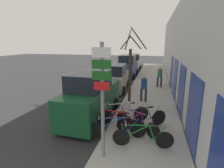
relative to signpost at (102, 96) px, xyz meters
The scene contains 17 objects.
ground_plane 7.91m from the signpost, 100.49° to the left, with size 80.00×80.00×0.00m, color #28282B.
sidewalk_curb 10.55m from the signpost, 83.24° to the left, with size 3.20×32.00×0.15m.
building_facade 10.64m from the signpost, 73.74° to the left, with size 0.23×32.00×6.50m.
signpost is the anchor object (origin of this frame).
bicycle_0 2.22m from the signpost, 34.33° to the left, with size 2.13×0.44×0.87m.
bicycle_1 2.08m from the signpost, 81.74° to the left, with size 2.25×0.63×0.86m.
bicycle_2 2.37m from the signpost, 86.88° to the left, with size 2.34×0.52×0.93m.
bicycle_3 2.66m from the signpost, 65.06° to the left, with size 1.93×1.29×0.90m.
bicycle_4 2.99m from the signpost, 64.18° to the left, with size 1.99×1.36×0.96m.
bicycle_5 3.08m from the signpost, 85.85° to the left, with size 2.23×1.00×0.97m.
parked_car_0 3.63m from the signpost, 116.37° to the left, with size 2.03×4.77×2.38m.
parked_car_1 9.04m from the signpost, 100.73° to the left, with size 2.16×4.48×2.07m.
parked_car_2 14.72m from the signpost, 95.92° to the left, with size 2.06×4.49×2.43m.
parked_car_3 19.96m from the signpost, 94.22° to the left, with size 2.02×4.60×2.22m.
pedestrian_near 10.06m from the signpost, 78.96° to the left, with size 0.44×0.38×1.73m.
pedestrian_far 6.06m from the signpost, 81.41° to the left, with size 0.43×0.37×1.67m.
street_tree 5.67m from the signpost, 89.53° to the left, with size 1.50×1.56×4.51m.
Camera 1 is at (2.87, -1.07, 3.77)m, focal length 28.00 mm.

